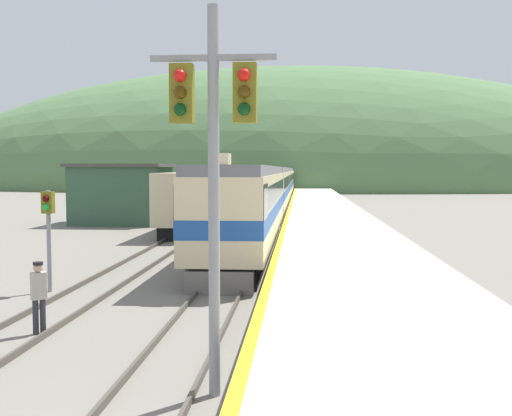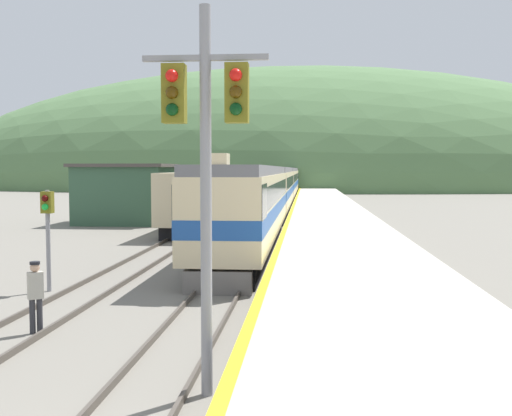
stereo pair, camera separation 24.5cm
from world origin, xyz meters
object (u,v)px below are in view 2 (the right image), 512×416
object	(u,v)px
carriage_fourth	(289,180)
carriage_fifth	(293,178)
signal_mast_main	(206,144)
carriage_second	(274,189)
express_train_lead_car	(249,205)
carriage_third	(284,183)
track_worker	(35,292)
siding_train	(221,194)
signal_post_siding	(47,218)

from	to	relation	value
carriage_fourth	carriage_fifth	world-z (taller)	same
signal_mast_main	carriage_fourth	bearing A→B (deg)	90.72
carriage_second	carriage_fifth	bearing A→B (deg)	90.00
express_train_lead_car	carriage_third	world-z (taller)	express_train_lead_car
carriage_fifth	signal_mast_main	size ratio (longest dim) A/B	3.15
track_worker	carriage_fifth	bearing A→B (deg)	87.95
signal_mast_main	siding_train	bearing A→B (deg)	97.85
carriage_fifth	siding_train	xyz separation A→B (m)	(-4.21, -70.49, -0.31)
carriage_fourth	track_worker	world-z (taller)	carriage_fourth
carriage_third	signal_mast_main	xyz separation A→B (m)	(1.09, -64.01, 2.20)
express_train_lead_car	track_worker	size ratio (longest dim) A/B	12.11
signal_post_siding	express_train_lead_car	bearing A→B (deg)	61.44
track_worker	signal_post_siding	bearing A→B (deg)	110.75
carriage_third	signal_post_siding	distance (m)	55.76
siding_train	signal_post_siding	world-z (taller)	siding_train
track_worker	carriage_second	bearing A→B (deg)	84.31
signal_post_siding	track_worker	size ratio (longest dim) A/B	1.88
carriage_fourth	track_worker	size ratio (longest dim) A/B	12.13
siding_train	signal_mast_main	world-z (taller)	signal_mast_main
carriage_third	siding_train	xyz separation A→B (m)	(-4.21, -25.57, -0.31)
carriage_second	carriage_third	distance (m)	22.46
express_train_lead_car	carriage_third	xyz separation A→B (m)	(0.00, 45.13, -0.01)
carriage_third	track_worker	distance (m)	60.49
carriage_second	siding_train	bearing A→B (deg)	-143.51
express_train_lead_car	carriage_fifth	size ratio (longest dim) A/B	1.00
carriage_second	siding_train	distance (m)	5.25
carriage_third	signal_mast_main	bearing A→B (deg)	-89.03
carriage_second	siding_train	xyz separation A→B (m)	(-4.21, -3.11, -0.31)
carriage_fourth	signal_mast_main	size ratio (longest dim) A/B	3.15
carriage_fifth	signal_post_siding	xyz separation A→B (m)	(-5.63, -100.39, 0.15)
express_train_lead_car	carriage_fifth	xyz separation A→B (m)	(0.00, 90.05, -0.01)
express_train_lead_car	siding_train	bearing A→B (deg)	102.15
carriage_second	signal_mast_main	bearing A→B (deg)	-88.50
signal_mast_main	track_worker	size ratio (longest dim) A/B	3.85
carriage_fifth	siding_train	distance (m)	70.62
siding_train	signal_mast_main	xyz separation A→B (m)	(5.30, -38.43, 2.51)
carriage_second	carriage_third	bearing A→B (deg)	90.00
carriage_second	signal_post_siding	size ratio (longest dim) A/B	6.44
express_train_lead_car	track_worker	xyz separation A→B (m)	(-3.78, -15.22, -1.26)
signal_post_siding	track_worker	distance (m)	5.41
siding_train	signal_post_siding	xyz separation A→B (m)	(-1.42, -29.90, 0.45)
express_train_lead_car	signal_mast_main	size ratio (longest dim) A/B	3.14
carriage_fifth	signal_mast_main	xyz separation A→B (m)	(1.09, -108.93, 2.20)
carriage_third	carriage_fifth	xyz separation A→B (m)	(0.00, 44.92, 0.00)
siding_train	carriage_fourth	bearing A→B (deg)	84.99
express_train_lead_car	signal_mast_main	distance (m)	19.03
carriage_fifth	siding_train	world-z (taller)	carriage_fifth
carriage_third	carriage_fourth	xyz separation A→B (m)	(0.00, 22.46, 0.00)
signal_mast_main	signal_post_siding	size ratio (longest dim) A/B	2.04
signal_post_siding	track_worker	bearing A→B (deg)	-69.25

